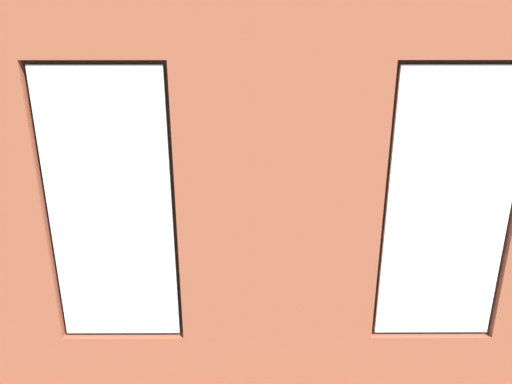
# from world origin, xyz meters

# --- Properties ---
(ground_plane) EXTENTS (6.91, 5.62, 0.10)m
(ground_plane) POSITION_xyz_m (0.00, 0.00, -0.05)
(ground_plane) COLOR brown
(brick_wall_with_windows) EXTENTS (6.31, 0.30, 3.28)m
(brick_wall_with_windows) POSITION_xyz_m (-0.00, 2.43, 1.63)
(brick_wall_with_windows) COLOR #9E5138
(brick_wall_with_windows) RESTS_ON ground_plane
(couch_by_window) EXTENTS (1.90, 0.87, 0.80)m
(couch_by_window) POSITION_xyz_m (0.38, 1.78, 0.33)
(couch_by_window) COLOR black
(couch_by_window) RESTS_ON ground_plane
(couch_left) EXTENTS (0.96, 2.01, 0.80)m
(couch_left) POSITION_xyz_m (-2.45, 0.28, 0.33)
(couch_left) COLOR black
(couch_left) RESTS_ON ground_plane
(coffee_table) EXTENTS (1.43, 0.80, 0.40)m
(coffee_table) POSITION_xyz_m (0.49, 0.04, 0.35)
(coffee_table) COLOR #A87547
(coffee_table) RESTS_ON ground_plane
(cup_ceramic) EXTENTS (0.09, 0.09, 0.11)m
(cup_ceramic) POSITION_xyz_m (0.49, 0.04, 0.45)
(cup_ceramic) COLOR #B23D38
(cup_ceramic) RESTS_ON coffee_table
(table_plant_small) EXTENTS (0.13, 0.13, 0.21)m
(table_plant_small) POSITION_xyz_m (0.92, 0.16, 0.51)
(table_plant_small) COLOR gray
(table_plant_small) RESTS_ON coffee_table
(remote_silver) EXTENTS (0.18, 0.11, 0.02)m
(remote_silver) POSITION_xyz_m (0.38, 0.16, 0.41)
(remote_silver) COLOR #B2B2B7
(remote_silver) RESTS_ON coffee_table
(remote_black) EXTENTS (0.17, 0.07, 0.02)m
(remote_black) POSITION_xyz_m (0.67, -0.06, 0.41)
(remote_black) COLOR black
(remote_black) RESTS_ON coffee_table
(remote_gray) EXTENTS (0.07, 0.17, 0.02)m
(remote_gray) POSITION_xyz_m (0.10, -0.10, 0.41)
(remote_gray) COLOR #59595B
(remote_gray) RESTS_ON coffee_table
(media_console) EXTENTS (1.18, 0.42, 0.57)m
(media_console) POSITION_xyz_m (2.80, 0.36, 0.29)
(media_console) COLOR black
(media_console) RESTS_ON ground_plane
(tv_flatscreen) EXTENTS (1.21, 0.20, 0.85)m
(tv_flatscreen) POSITION_xyz_m (2.80, 0.35, 1.00)
(tv_flatscreen) COLOR black
(tv_flatscreen) RESTS_ON media_console
(papasan_chair) EXTENTS (1.18, 1.18, 0.72)m
(papasan_chair) POSITION_xyz_m (0.42, -1.73, 0.46)
(papasan_chair) COLOR olive
(papasan_chair) RESTS_ON ground_plane
(potted_plant_foreground_right) EXTENTS (0.67, 0.67, 0.91)m
(potted_plant_foreground_right) POSITION_xyz_m (2.50, -1.76, 0.60)
(potted_plant_foreground_right) COLOR gray
(potted_plant_foreground_right) RESTS_ON ground_plane
(potted_plant_corner_near_left) EXTENTS (1.01, 1.07, 1.40)m
(potted_plant_corner_near_left) POSITION_xyz_m (-2.60, -1.82, 0.68)
(potted_plant_corner_near_left) COLOR brown
(potted_plant_corner_near_left) RESTS_ON ground_plane
(potted_plant_between_couches) EXTENTS (0.89, 0.83, 1.39)m
(potted_plant_between_couches) POSITION_xyz_m (-1.02, 1.73, 0.69)
(potted_plant_between_couches) COLOR beige
(potted_plant_between_couches) RESTS_ON ground_plane
(potted_plant_by_left_couch) EXTENTS (0.31, 0.31, 0.46)m
(potted_plant_by_left_couch) POSITION_xyz_m (-2.05, -1.16, 0.30)
(potted_plant_by_left_couch) COLOR gray
(potted_plant_by_left_couch) RESTS_ON ground_plane
(potted_plant_beside_window_right) EXTENTS (1.06, 0.97, 1.47)m
(potted_plant_beside_window_right) POSITION_xyz_m (1.46, 1.88, 0.62)
(potted_plant_beside_window_right) COLOR brown
(potted_plant_beside_window_right) RESTS_ON ground_plane
(potted_plant_mid_room_small) EXTENTS (0.25, 0.25, 0.50)m
(potted_plant_mid_room_small) POSITION_xyz_m (-0.60, -0.56, 0.32)
(potted_plant_mid_room_small) COLOR gray
(potted_plant_mid_room_small) RESTS_ON ground_plane
(potted_plant_near_tv) EXTENTS (0.57, 0.57, 0.85)m
(potted_plant_near_tv) POSITION_xyz_m (2.25, 1.39, 0.53)
(potted_plant_near_tv) COLOR beige
(potted_plant_near_tv) RESTS_ON ground_plane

